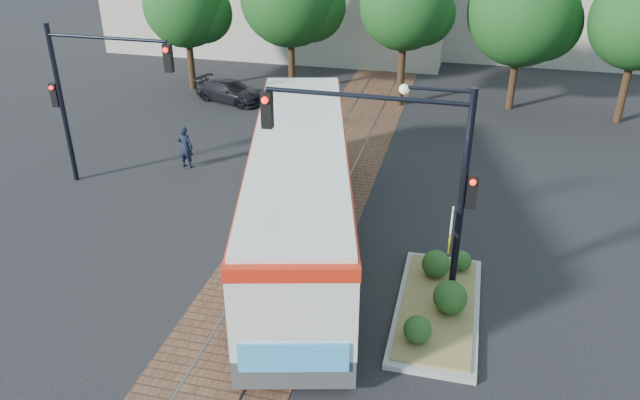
{
  "coord_description": "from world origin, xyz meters",
  "views": [
    {
      "loc": [
        5.01,
        -14.97,
        10.46
      ],
      "look_at": [
        0.87,
        1.61,
        1.6
      ],
      "focal_mm": 35.0,
      "sensor_mm": 36.0,
      "label": 1
    }
  ],
  "objects_px": {
    "parked_car": "(230,91)",
    "signal_pole_left": "(86,85)",
    "city_bus": "(300,187)",
    "traffic_island": "(439,299)",
    "officer": "(185,147)",
    "signal_pole_main": "(414,165)"
  },
  "relations": [
    {
      "from": "signal_pole_main",
      "to": "city_bus",
      "type": "bearing_deg",
      "value": 146.9
    },
    {
      "from": "traffic_island",
      "to": "signal_pole_main",
      "type": "xyz_separation_m",
      "value": [
        -0.96,
        0.09,
        3.83
      ]
    },
    {
      "from": "city_bus",
      "to": "traffic_island",
      "type": "xyz_separation_m",
      "value": [
        4.58,
        -2.45,
        -1.66
      ]
    },
    {
      "from": "parked_car",
      "to": "signal_pole_left",
      "type": "bearing_deg",
      "value": -168.12
    },
    {
      "from": "city_bus",
      "to": "parked_car",
      "type": "relative_size",
      "value": 3.51
    },
    {
      "from": "parked_car",
      "to": "signal_pole_main",
      "type": "bearing_deg",
      "value": -125.58
    },
    {
      "from": "signal_pole_left",
      "to": "officer",
      "type": "distance_m",
      "value": 4.48
    },
    {
      "from": "signal_pole_left",
      "to": "city_bus",
      "type": "bearing_deg",
      "value": -15.85
    },
    {
      "from": "city_bus",
      "to": "parked_car",
      "type": "bearing_deg",
      "value": 105.59
    },
    {
      "from": "traffic_island",
      "to": "signal_pole_left",
      "type": "height_order",
      "value": "signal_pole_left"
    },
    {
      "from": "traffic_island",
      "to": "signal_pole_left",
      "type": "bearing_deg",
      "value": 159.64
    },
    {
      "from": "city_bus",
      "to": "officer",
      "type": "xyz_separation_m",
      "value": [
        -6.06,
        4.59,
        -1.12
      ]
    },
    {
      "from": "officer",
      "to": "parked_car",
      "type": "height_order",
      "value": "officer"
    },
    {
      "from": "traffic_island",
      "to": "signal_pole_main",
      "type": "height_order",
      "value": "signal_pole_main"
    },
    {
      "from": "traffic_island",
      "to": "parked_car",
      "type": "xyz_separation_m",
      "value": [
        -12.0,
        15.29,
        0.23
      ]
    },
    {
      "from": "traffic_island",
      "to": "officer",
      "type": "height_order",
      "value": "officer"
    },
    {
      "from": "traffic_island",
      "to": "parked_car",
      "type": "distance_m",
      "value": 19.43
    },
    {
      "from": "traffic_island",
      "to": "officer",
      "type": "bearing_deg",
      "value": 146.51
    },
    {
      "from": "signal_pole_left",
      "to": "officer",
      "type": "xyz_separation_m",
      "value": [
        2.55,
        2.15,
        -3.0
      ]
    },
    {
      "from": "city_bus",
      "to": "traffic_island",
      "type": "bearing_deg",
      "value": -42.59
    },
    {
      "from": "parked_car",
      "to": "traffic_island",
      "type": "bearing_deg",
      "value": -123.45
    },
    {
      "from": "officer",
      "to": "parked_car",
      "type": "relative_size",
      "value": 0.45
    }
  ]
}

